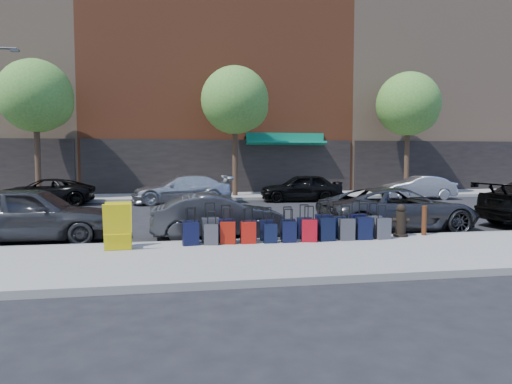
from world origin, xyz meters
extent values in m
plane|color=black|center=(0.00, 0.00, 0.00)|extent=(120.00, 120.00, 0.00)
cube|color=gray|center=(0.00, -6.50, 0.07)|extent=(60.00, 4.00, 0.15)
cube|color=gray|center=(0.00, 10.00, 0.07)|extent=(60.00, 4.00, 0.15)
cube|color=gray|center=(0.00, -4.48, 0.07)|extent=(60.00, 0.08, 0.15)
cube|color=gray|center=(0.00, 7.98, 0.07)|extent=(60.00, 0.08, 0.15)
cube|color=brown|center=(0.00, 18.00, 10.00)|extent=(17.00, 12.00, 20.00)
cube|color=black|center=(0.00, 11.95, 1.70)|extent=(16.66, 0.15, 3.40)
cube|color=#0C6E51|center=(4.00, 11.60, 3.20)|extent=(5.00, 0.91, 0.27)
cube|color=#0C6E51|center=(4.00, 11.90, 3.55)|extent=(5.00, 0.10, 0.60)
cube|color=#927459|center=(16.00, 18.00, 9.00)|extent=(15.00, 12.00, 18.00)
cube|color=black|center=(16.00, 11.95, 1.70)|extent=(14.70, 0.15, 3.40)
cylinder|color=black|center=(-10.00, 9.50, 2.55)|extent=(0.30, 0.30, 4.80)
sphere|color=#347326|center=(-10.00, 9.50, 5.52)|extent=(3.80, 3.80, 3.80)
sphere|color=#347326|center=(-9.40, 9.50, 5.14)|extent=(2.58, 2.58, 2.58)
cylinder|color=black|center=(0.50, 9.50, 2.55)|extent=(0.30, 0.30, 4.80)
sphere|color=#347326|center=(0.50, 9.50, 5.52)|extent=(3.80, 3.80, 3.80)
sphere|color=#347326|center=(1.10, 9.50, 5.14)|extent=(2.58, 2.58, 2.58)
cylinder|color=black|center=(11.00, 9.50, 2.55)|extent=(0.30, 0.30, 4.80)
sphere|color=#347326|center=(11.00, 9.50, 5.52)|extent=(3.80, 3.80, 3.80)
sphere|color=#347326|center=(11.60, 9.50, 5.14)|extent=(2.58, 2.58, 2.58)
cube|color=#333338|center=(-10.70, 8.80, 7.65)|extent=(0.40, 0.18, 0.12)
cube|color=black|center=(-2.42, -4.77, 0.43)|extent=(0.40, 0.25, 0.56)
cylinder|color=black|center=(-2.42, -4.77, 1.04)|extent=(0.21, 0.06, 0.03)
cube|color=#36363B|center=(-1.95, -4.83, 0.47)|extent=(0.43, 0.25, 0.63)
cylinder|color=black|center=(-1.95, -4.83, 1.15)|extent=(0.24, 0.04, 0.03)
cube|color=black|center=(-1.55, -4.84, 0.45)|extent=(0.40, 0.22, 0.59)
cylinder|color=black|center=(-1.55, -4.84, 1.09)|extent=(0.22, 0.04, 0.03)
cube|color=black|center=(-0.94, -4.76, 0.42)|extent=(0.37, 0.22, 0.53)
cylinder|color=black|center=(-0.94, -4.76, 0.99)|extent=(0.20, 0.05, 0.03)
cube|color=black|center=(-0.47, -4.78, 0.42)|extent=(0.38, 0.24, 0.54)
cylinder|color=black|center=(-0.47, -4.78, 1.00)|extent=(0.20, 0.06, 0.03)
cube|color=black|center=(0.07, -4.79, 0.42)|extent=(0.37, 0.21, 0.54)
cylinder|color=black|center=(0.07, -4.79, 1.00)|extent=(0.20, 0.04, 0.03)
cube|color=black|center=(0.53, -4.75, 0.43)|extent=(0.40, 0.24, 0.57)
cylinder|color=black|center=(0.53, -4.75, 1.05)|extent=(0.21, 0.05, 0.03)
cube|color=black|center=(1.04, -4.81, 0.47)|extent=(0.45, 0.27, 0.64)
cylinder|color=black|center=(1.04, -4.81, 1.17)|extent=(0.24, 0.05, 0.03)
cube|color=black|center=(1.45, -4.77, 0.44)|extent=(0.39, 0.22, 0.58)
cylinder|color=black|center=(1.45, -4.77, 1.06)|extent=(0.22, 0.04, 0.03)
cube|color=black|center=(1.99, -4.76, 0.46)|extent=(0.45, 0.30, 0.62)
cylinder|color=black|center=(1.99, -4.76, 1.14)|extent=(0.24, 0.07, 0.03)
cube|color=#424348|center=(2.46, -4.79, 0.44)|extent=(0.38, 0.22, 0.57)
cylinder|color=black|center=(2.46, -4.79, 1.05)|extent=(0.21, 0.04, 0.03)
cube|color=black|center=(-2.45, -5.12, 0.43)|extent=(0.41, 0.28, 0.56)
cylinder|color=black|center=(-2.45, -5.12, 1.05)|extent=(0.22, 0.06, 0.03)
cube|color=#353439|center=(-1.94, -5.14, 0.41)|extent=(0.38, 0.27, 0.51)
cylinder|color=black|center=(-1.94, -5.14, 0.96)|extent=(0.20, 0.07, 0.03)
cube|color=maroon|center=(-1.53, -5.09, 0.43)|extent=(0.41, 0.28, 0.55)
cylinder|color=black|center=(-1.53, -5.09, 1.03)|extent=(0.21, 0.07, 0.03)
cube|color=#A1120A|center=(-1.03, -5.13, 0.42)|extent=(0.37, 0.22, 0.54)
cylinder|color=black|center=(-1.03, -5.13, 1.01)|extent=(0.21, 0.04, 0.03)
cube|color=black|center=(-0.47, -5.16, 0.39)|extent=(0.33, 0.19, 0.48)
cylinder|color=black|center=(-0.47, -5.16, 0.91)|extent=(0.18, 0.03, 0.03)
cube|color=black|center=(0.01, -5.16, 0.41)|extent=(0.36, 0.21, 0.53)
cylinder|color=black|center=(0.01, -5.16, 0.99)|extent=(0.20, 0.04, 0.03)
cube|color=maroon|center=(0.54, -5.16, 0.43)|extent=(0.42, 0.30, 0.57)
cylinder|color=black|center=(0.54, -5.16, 1.05)|extent=(0.22, 0.08, 0.03)
cube|color=black|center=(1.01, -5.12, 0.44)|extent=(0.42, 0.27, 0.59)
cylinder|color=black|center=(1.01, -5.12, 1.08)|extent=(0.23, 0.05, 0.03)
cube|color=#37373B|center=(1.56, -5.13, 0.43)|extent=(0.39, 0.24, 0.56)
cylinder|color=black|center=(1.56, -5.13, 1.04)|extent=(0.21, 0.04, 0.03)
cube|color=black|center=(2.04, -5.11, 0.44)|extent=(0.40, 0.23, 0.59)
cylinder|color=black|center=(2.04, -5.11, 1.08)|extent=(0.22, 0.03, 0.03)
cube|color=#3F3F45|center=(2.56, -5.12, 0.43)|extent=(0.40, 0.27, 0.55)
cylinder|color=black|center=(2.56, -5.12, 1.03)|extent=(0.21, 0.06, 0.03)
cylinder|color=black|center=(3.23, -4.80, 0.18)|extent=(0.40, 0.40, 0.07)
cylinder|color=black|center=(3.23, -4.80, 0.52)|extent=(0.26, 0.26, 0.62)
sphere|color=black|center=(3.23, -4.80, 0.91)|extent=(0.24, 0.24, 0.24)
cylinder|color=black|center=(3.23, -4.80, 0.59)|extent=(0.45, 0.24, 0.11)
cylinder|color=#38190C|center=(3.96, -4.74, 0.55)|extent=(0.13, 0.13, 0.80)
cylinder|color=#38190C|center=(3.96, -4.74, 0.95)|extent=(0.15, 0.15, 0.04)
cube|color=#D9C10C|center=(-4.11, -5.57, 0.70)|extent=(0.62, 0.31, 1.09)
cube|color=#D9C10C|center=(-4.14, -5.18, 0.70)|extent=(0.62, 0.31, 1.09)
cube|color=#D9C10C|center=(-4.12, -5.37, 0.54)|extent=(0.63, 0.43, 0.02)
imported|color=#313133|center=(-6.67, -3.16, 0.77)|extent=(4.54, 1.90, 1.53)
imported|color=#353638|center=(-1.64, -3.34, 0.62)|extent=(3.85, 1.54, 1.24)
imported|color=#333335|center=(4.03, -3.08, 0.68)|extent=(4.98, 2.42, 1.37)
imported|color=black|center=(-9.09, 7.10, 0.64)|extent=(4.63, 2.19, 1.28)
imported|color=#B5B8BD|center=(-2.51, 6.68, 0.72)|extent=(5.08, 2.37, 1.43)
imported|color=black|center=(3.65, 6.83, 0.72)|extent=(4.39, 2.10, 1.45)
imported|color=#ACAFB3|center=(10.33, 6.90, 0.65)|extent=(4.00, 1.60, 1.29)
camera|label=1|loc=(-2.75, -16.24, 2.28)|focal=32.00mm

